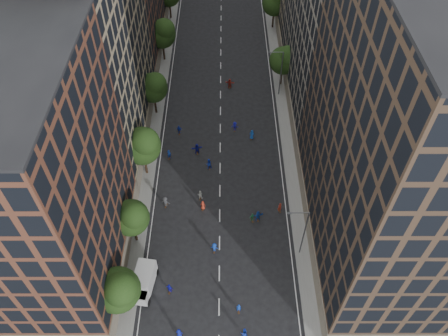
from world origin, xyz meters
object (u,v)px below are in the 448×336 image
Objects in this scene: cargo_van at (144,281)px; skater_2 at (244,333)px; streetlamp_far at (280,71)px; skater_1 at (239,308)px; streetlamp_near at (303,231)px; skater_0 at (179,333)px.

cargo_van is 13.63m from skater_2.
streetlamp_far is 41.99m from skater_1.
skater_1 is (11.62, -3.14, -0.63)m from cargo_van.
streetlamp_near is 5.69× the size of skater_1.
skater_0 is (4.73, -6.16, -0.60)m from cargo_van.
skater_2 is at bearing -99.68° from streetlamp_far.
streetlamp_near is 19.04m from skater_0.
streetlamp_near reaches higher than cargo_van.
cargo_van is at bearing -31.56° from skater_2.
cargo_van reaches higher than skater_2.
cargo_van reaches higher than skater_1.
skater_0 is at bearing -43.98° from cargo_van.
skater_1 is (-8.03, -40.98, -4.37)m from streetlamp_far.
cargo_van is (-19.65, -37.84, -3.74)m from streetlamp_far.
skater_0 is at bearing 18.94° from skater_1.
streetlamp_far is 5.16× the size of skater_2.
cargo_van is 3.37× the size of skater_1.
streetlamp_near is at bearing -139.86° from skater_1.
cargo_van is at bearing -44.70° from skater_0.
skater_0 is 7.42m from skater_2.
streetlamp_near is at bearing -90.00° from streetlamp_far.
skater_2 is (0.53, -3.00, 0.08)m from skater_1.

